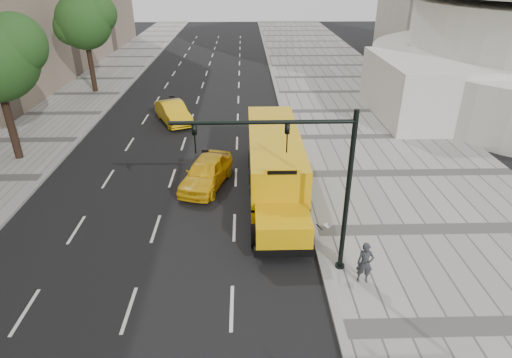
{
  "coord_description": "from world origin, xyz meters",
  "views": [
    {
      "loc": [
        3.02,
        -21.09,
        10.56
      ],
      "look_at": [
        3.5,
        -4.0,
        1.9
      ],
      "focal_mm": 30.0,
      "sensor_mm": 36.0,
      "label": 1
    }
  ],
  "objects_px": {
    "taxi_near": "(206,172)",
    "pedestrian": "(365,263)",
    "school_bus": "(275,159)",
    "tree_c": "(85,21)",
    "traffic_signal": "(309,175)",
    "taxi_far": "(173,113)"
  },
  "relations": [
    {
      "from": "tree_c",
      "to": "taxi_near",
      "type": "xyz_separation_m",
      "value": [
        11.4,
        -18.48,
        -5.4
      ]
    },
    {
      "from": "tree_c",
      "to": "traffic_signal",
      "type": "relative_size",
      "value": 1.32
    },
    {
      "from": "school_bus",
      "to": "taxi_near",
      "type": "relative_size",
      "value": 2.54
    },
    {
      "from": "taxi_far",
      "to": "taxi_near",
      "type": "bearing_deg",
      "value": -97.2
    },
    {
      "from": "taxi_far",
      "to": "pedestrian",
      "type": "relative_size",
      "value": 2.87
    },
    {
      "from": "taxi_near",
      "to": "traffic_signal",
      "type": "xyz_separation_m",
      "value": [
        4.21,
        -7.16,
        3.32
      ]
    },
    {
      "from": "pedestrian",
      "to": "taxi_near",
      "type": "bearing_deg",
      "value": 135.62
    },
    {
      "from": "taxi_near",
      "to": "pedestrian",
      "type": "relative_size",
      "value": 2.82
    },
    {
      "from": "pedestrian",
      "to": "traffic_signal",
      "type": "height_order",
      "value": "traffic_signal"
    },
    {
      "from": "school_bus",
      "to": "traffic_signal",
      "type": "xyz_separation_m",
      "value": [
        0.69,
        -6.53,
        2.33
      ]
    },
    {
      "from": "tree_c",
      "to": "taxi_near",
      "type": "distance_m",
      "value": 22.37
    },
    {
      "from": "taxi_far",
      "to": "traffic_signal",
      "type": "relative_size",
      "value": 0.72
    },
    {
      "from": "school_bus",
      "to": "pedestrian",
      "type": "height_order",
      "value": "school_bus"
    },
    {
      "from": "taxi_near",
      "to": "traffic_signal",
      "type": "relative_size",
      "value": 0.71
    },
    {
      "from": "taxi_far",
      "to": "traffic_signal",
      "type": "distance_m",
      "value": 19.1
    },
    {
      "from": "tree_c",
      "to": "taxi_far",
      "type": "bearing_deg",
      "value": -45.48
    },
    {
      "from": "tree_c",
      "to": "traffic_signal",
      "type": "xyz_separation_m",
      "value": [
        15.6,
        -25.64,
        -2.08
      ]
    },
    {
      "from": "tree_c",
      "to": "pedestrian",
      "type": "bearing_deg",
      "value": -56.25
    },
    {
      "from": "taxi_near",
      "to": "pedestrian",
      "type": "height_order",
      "value": "pedestrian"
    },
    {
      "from": "tree_c",
      "to": "traffic_signal",
      "type": "bearing_deg",
      "value": -58.67
    },
    {
      "from": "pedestrian",
      "to": "traffic_signal",
      "type": "relative_size",
      "value": 0.25
    },
    {
      "from": "taxi_near",
      "to": "pedestrian",
      "type": "distance_m",
      "value": 10.17
    }
  ]
}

